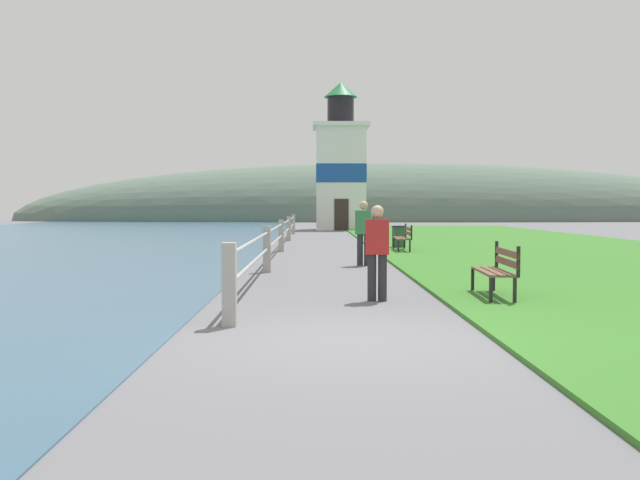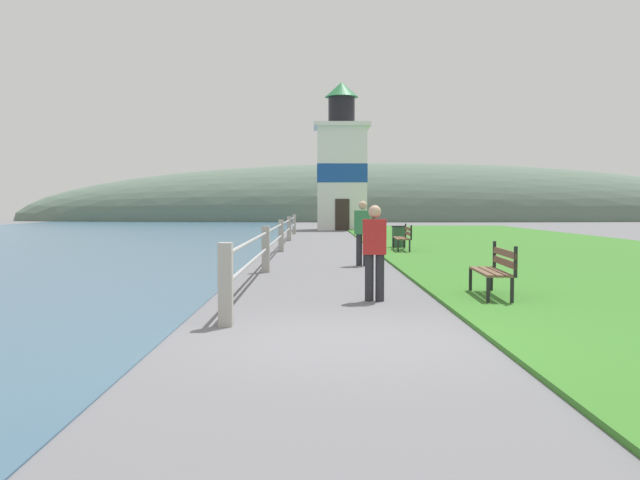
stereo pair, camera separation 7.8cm
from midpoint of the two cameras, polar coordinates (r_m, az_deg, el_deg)
The scene contains 11 objects.
ground_plane at distance 8.38m, azimuth 2.47°, elevation -8.03°, with size 160.00×160.00×0.00m, color slate.
grass_verge at distance 27.71m, azimuth 16.52°, elevation -0.54°, with size 12.00×54.74×0.06m.
seawall_railing at distance 24.28m, azimuth -3.04°, elevation 0.59°, with size 0.18×30.20×1.09m.
park_bench_near at distance 12.24m, azimuth 14.04°, elevation -2.16°, with size 0.55×1.68×0.94m.
park_bench_midway at distance 24.20m, azimuth 6.82°, elevation 0.31°, with size 0.54×2.01×0.94m.
park_bench_far at distance 37.18m, azimuth 4.12°, elevation 1.17°, with size 0.71×1.97×0.94m.
lighthouse at distance 46.72m, azimuth 1.78°, elevation 5.77°, with size 3.62×3.62×9.58m.
person_strolling at distance 18.60m, azimuth 3.55°, elevation 0.75°, with size 0.45×0.31×1.69m.
person_by_railing at distance 11.71m, azimuth 4.58°, elevation -0.74°, with size 0.40×0.25×1.58m.
trash_bin at distance 26.11m, azimuth 6.41°, elevation 0.23°, with size 0.54×0.54×0.84m.
distant_hillside at distance 75.20m, azimuth 6.05°, elevation 1.55°, with size 80.00×16.00×12.00m.
Camera 2 is at (-0.37, -8.22, 1.57)m, focal length 40.00 mm.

